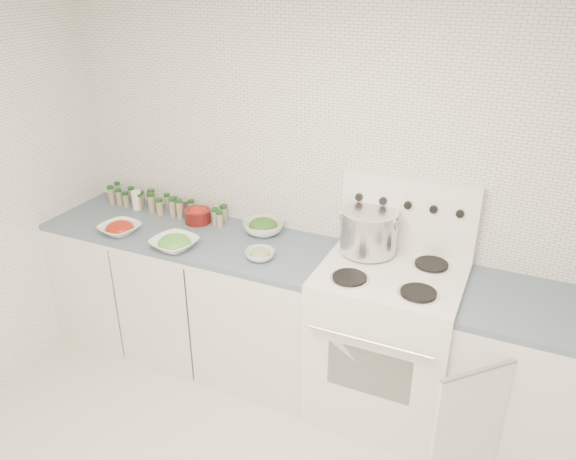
# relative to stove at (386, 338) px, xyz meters

# --- Properties ---
(room_walls) EXTENTS (3.54, 3.04, 2.52)m
(room_walls) POSITION_rel_stove_xyz_m (-0.48, -1.19, 1.06)
(room_walls) COLOR white
(room_walls) RESTS_ON ground
(counter_left) EXTENTS (1.85, 0.62, 0.90)m
(counter_left) POSITION_rel_stove_xyz_m (-1.30, 0.00, -0.05)
(counter_left) COLOR white
(counter_left) RESTS_ON ground
(stove) EXTENTS (0.76, 0.70, 1.36)m
(stove) POSITION_rel_stove_xyz_m (0.00, 0.00, 0.00)
(stove) COLOR white
(stove) RESTS_ON ground
(counter_right) EXTENTS (0.89, 0.91, 0.90)m
(counter_right) POSITION_rel_stove_xyz_m (0.82, -0.00, -0.05)
(counter_right) COLOR white
(counter_right) RESTS_ON ground
(stock_pot) EXTENTS (0.34, 0.32, 0.24)m
(stock_pot) POSITION_rel_stove_xyz_m (-0.18, 0.15, 0.58)
(stock_pot) COLOR silver
(stock_pot) RESTS_ON stove
(bowl_tomato) EXTENTS (0.27, 0.27, 0.08)m
(bowl_tomato) POSITION_rel_stove_xyz_m (-1.68, -0.18, 0.44)
(bowl_tomato) COLOR white
(bowl_tomato) RESTS_ON counter_left
(bowl_snowpea) EXTENTS (0.30, 0.30, 0.09)m
(bowl_snowpea) POSITION_rel_stove_xyz_m (-1.25, -0.21, 0.44)
(bowl_snowpea) COLOR white
(bowl_snowpea) RESTS_ON counter_left
(bowl_broccoli) EXTENTS (0.28, 0.28, 0.10)m
(bowl_broccoli) POSITION_rel_stove_xyz_m (-0.86, 0.19, 0.45)
(bowl_broccoli) COLOR white
(bowl_broccoli) RESTS_ON counter_left
(bowl_zucchini) EXTENTS (0.20, 0.20, 0.07)m
(bowl_zucchini) POSITION_rel_stove_xyz_m (-0.73, -0.12, 0.43)
(bowl_zucchini) COLOR white
(bowl_zucchini) RESTS_ON counter_left
(bowl_pepper) EXTENTS (0.17, 0.17, 0.11)m
(bowl_pepper) POSITION_rel_stove_xyz_m (-1.32, 0.16, 0.45)
(bowl_pepper) COLOR #51100E
(bowl_pepper) RESTS_ON counter_left
(salt_canister) EXTENTS (0.08, 0.08, 0.13)m
(salt_canister) POSITION_rel_stove_xyz_m (-1.82, 0.17, 0.47)
(salt_canister) COLOR white
(salt_canister) RESTS_ON counter_left
(tin_can) EXTENTS (0.08, 0.08, 0.09)m
(tin_can) POSITION_rel_stove_xyz_m (-1.49, 0.26, 0.45)
(tin_can) COLOR gray
(tin_can) RESTS_ON counter_left
(spice_cluster) EXTENTS (0.93, 0.15, 0.13)m
(spice_cluster) POSITION_rel_stove_xyz_m (-1.65, 0.20, 0.46)
(spice_cluster) COLOR gray
(spice_cluster) RESTS_ON counter_left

